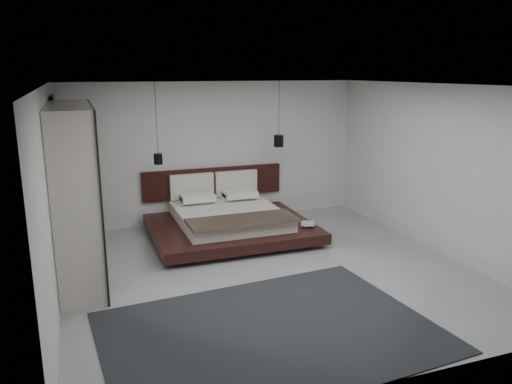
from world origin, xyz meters
name	(u,v)px	position (x,y,z in m)	size (l,w,h in m)	color
floor	(270,272)	(0.00, 0.00, 0.00)	(6.00, 6.00, 0.00)	gray
ceiling	(271,85)	(0.00, 0.00, 2.80)	(6.00, 6.00, 0.00)	white
wall_back	(215,152)	(0.00, 3.00, 1.40)	(6.00, 6.00, 0.00)	beige
wall_front	(391,250)	(0.00, -3.00, 1.40)	(6.00, 6.00, 0.00)	beige
wall_left	(50,201)	(-3.00, 0.00, 1.40)	(6.00, 6.00, 0.00)	beige
wall_right	(437,169)	(3.00, 0.00, 1.40)	(6.00, 6.00, 0.00)	beige
lattice_screen	(59,172)	(-2.95, 2.45, 1.30)	(0.05, 0.90, 2.60)	black
bed	(229,220)	(-0.07, 1.90, 0.29)	(2.88, 2.43, 1.09)	black
book_lower	(302,224)	(1.12, 1.24, 0.28)	(0.22, 0.30, 0.03)	#99724C
book_upper	(301,223)	(1.10, 1.20, 0.31)	(0.23, 0.31, 0.02)	#99724C
pendant_left	(158,158)	(-1.25, 2.37, 1.45)	(0.16, 0.16, 1.46)	black
pendant_right	(279,141)	(1.12, 2.37, 1.66)	(0.19, 0.19, 1.26)	black
wardrobe	(75,192)	(-2.70, 0.92, 1.27)	(0.61, 2.59, 2.54)	beige
rug	(270,332)	(-0.66, -1.70, 0.01)	(3.82, 2.73, 0.02)	black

